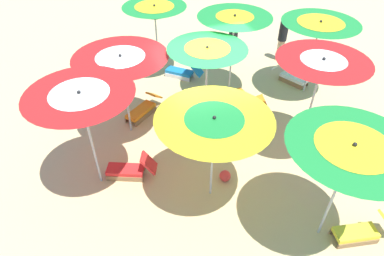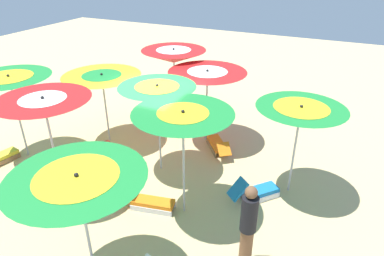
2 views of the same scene
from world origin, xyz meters
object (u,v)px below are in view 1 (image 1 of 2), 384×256
beach_umbrella_1 (121,63)px  lounger_2 (143,109)px  lounger_3 (291,76)px  beachgoer_1 (282,38)px  lounger_5 (248,100)px  beach_umbrella_0 (155,13)px  beach_umbrella_2 (81,102)px  beach_umbrella_6 (319,28)px  beach_umbrella_5 (214,127)px  beachgoer_0 (233,40)px  beach_umbrella_3 (234,23)px  lounger_1 (182,72)px  lounger_4 (130,169)px  beach_umbrella_4 (207,55)px  lounger_0 (361,231)px  beach_umbrella_8 (351,153)px  beach_umbrella_7 (321,69)px  beach_ball (225,176)px

beach_umbrella_1 → lounger_2: (-0.46, -0.57, -1.86)m
lounger_3 → beachgoer_1: (-0.39, -1.45, 0.63)m
beach_umbrella_1 → lounger_5: beach_umbrella_1 is taller
beach_umbrella_0 → lounger_2: 3.09m
beach_umbrella_2 → beach_umbrella_6: (-6.51, -1.78, -0.13)m
beach_umbrella_5 → beachgoer_0: size_ratio=1.28×
beach_umbrella_1 → beach_umbrella_3: beach_umbrella_3 is taller
beach_umbrella_2 → lounger_1: bearing=-129.6°
beach_umbrella_0 → lounger_4: (1.79, 4.47, -1.82)m
beach_umbrella_4 → lounger_2: (1.50, -1.07, -1.99)m
lounger_0 → beach_umbrella_4: bearing=-58.1°
beach_umbrella_8 → beachgoer_0: bearing=-98.8°
beachgoer_1 → beach_umbrella_7: bearing=125.7°
beach_umbrella_4 → beach_umbrella_7: 2.55m
beach_umbrella_7 → beach_umbrella_5: bearing=13.8°
beach_umbrella_6 → beach_umbrella_5: bearing=34.4°
beach_umbrella_0 → lounger_1: beach_umbrella_0 is taller
beach_umbrella_1 → beachgoer_1: bearing=-158.7°
lounger_2 → lounger_3: 4.97m
beach_umbrella_6 → beachgoer_1: beach_umbrella_6 is taller
beach_umbrella_4 → beach_umbrella_0: bearing=-81.8°
beach_umbrella_7 → beachgoer_1: beach_umbrella_7 is taller
beach_umbrella_3 → beach_umbrella_4: bearing=46.2°
beach_umbrella_4 → lounger_3: beach_umbrella_4 is taller
lounger_3 → beach_ball: size_ratio=4.80×
beach_umbrella_5 → beachgoer_1: 6.82m
lounger_3 → beach_umbrella_6: bearing=-16.7°
beach_umbrella_0 → lounger_2: (1.02, 2.25, -1.84)m
beach_umbrella_3 → beach_umbrella_0: bearing=-48.8°
beach_umbrella_3 → lounger_4: 4.79m
beach_umbrella_2 → beach_ball: size_ratio=9.42×
lounger_4 → beach_umbrella_5: bearing=167.6°
beach_ball → lounger_4: bearing=-21.7°
beach_umbrella_2 → lounger_3: beach_umbrella_2 is taller
lounger_2 → beach_ball: 3.29m
beach_umbrella_6 → lounger_2: bearing=-4.4°
lounger_3 → beachgoer_1: 1.63m
beach_umbrella_0 → lounger_4: beach_umbrella_0 is taller
lounger_1 → beach_umbrella_0: bearing=-3.6°
beach_umbrella_4 → beach_umbrella_7: beach_umbrella_7 is taller
beach_umbrella_2 → beach_umbrella_5: bearing=153.5°
lounger_0 → lounger_5: lounger_0 is taller
beach_umbrella_2 → beach_umbrella_8: 4.82m
beach_umbrella_2 → lounger_2: bearing=-123.7°
beach_umbrella_0 → beach_umbrella_2: beach_umbrella_2 is taller
lounger_4 → beachgoer_0: 6.05m
beach_umbrella_5 → beachgoer_0: bearing=-117.8°
beach_umbrella_7 → beach_umbrella_2: bearing=-5.4°
beach_umbrella_1 → beach_ball: beach_umbrella_1 is taller
beach_umbrella_1 → beach_umbrella_6: beach_umbrella_6 is taller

